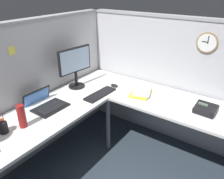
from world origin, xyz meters
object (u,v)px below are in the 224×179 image
Objects in this scene: keyboard at (100,94)px; wall_clock at (207,43)px; computer_mouse at (114,85)px; office_phone at (206,109)px; laptop at (44,104)px; pen_cup at (3,127)px; monitor at (75,65)px; book_stack at (141,92)px; thermos_flask at (22,116)px.

keyboard is 1.29m from wall_clock.
computer_mouse reaches higher than keyboard.
keyboard is 1.15m from office_phone.
laptop is 1.79× the size of office_phone.
pen_cup is at bearing 168.90° from keyboard.
wall_clock reaches higher than monitor.
book_stack is at bearing 124.88° from wall_clock.
book_stack reaches higher than keyboard.
computer_mouse is 0.58× the size of pen_cup.
book_stack reaches higher than computer_mouse.
monitor is 1.53× the size of book_stack.
computer_mouse is 0.48× the size of office_phone.
book_stack is 0.88m from wall_clock.
monitor is 2.27× the size of thermos_flask.
office_phone is at bearing -45.36° from pen_cup.
monitor is at bearing 6.88° from pen_cup.
pen_cup reaches higher than book_stack.
monitor is 2.32× the size of office_phone.
wall_clock is at bearing -51.67° from keyboard.
wall_clock is (0.66, -1.30, 0.31)m from monitor.
pen_cup is at bearing -173.12° from monitor.
thermos_flask reaches higher than laptop.
book_stack is at bearing -25.29° from pen_cup.
computer_mouse is at bearing -22.62° from laptop.
office_phone is at bearing -60.14° from laptop.
wall_clock reaches higher than office_phone.
laptop is 0.40m from thermos_flask.
keyboard is at bearing 104.89° from office_phone.
pen_cup reaches higher than office_phone.
computer_mouse is 1.16m from wall_clock.
laptop is at bearing 133.73° from wall_clock.
keyboard is at bearing -32.08° from laptop.
keyboard is at bearing -11.81° from thermos_flask.
wall_clock is at bearing -63.16° from monitor.
monitor is 0.47m from keyboard.
wall_clock is (0.39, -0.92, 0.59)m from computer_mouse.
laptop reaches higher than office_phone.
laptop is at bearing 22.04° from thermos_flask.
monitor is 1.49m from wall_clock.
monitor is at bearing 125.15° from computer_mouse.
thermos_flask is at bearing 170.71° from computer_mouse.
laptop reaches higher than keyboard.
office_phone is at bearing -89.83° from book_stack.
monitor is at bearing 110.29° from book_stack.
keyboard is 2.39× the size of pen_cup.
book_stack is (1.19, -0.57, -0.09)m from thermos_flask.
wall_clock is (0.67, -0.92, 0.60)m from keyboard.
thermos_flask reaches higher than keyboard.
thermos_flask is at bearing 154.40° from book_stack.
thermos_flask is 1.76m from office_phone.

